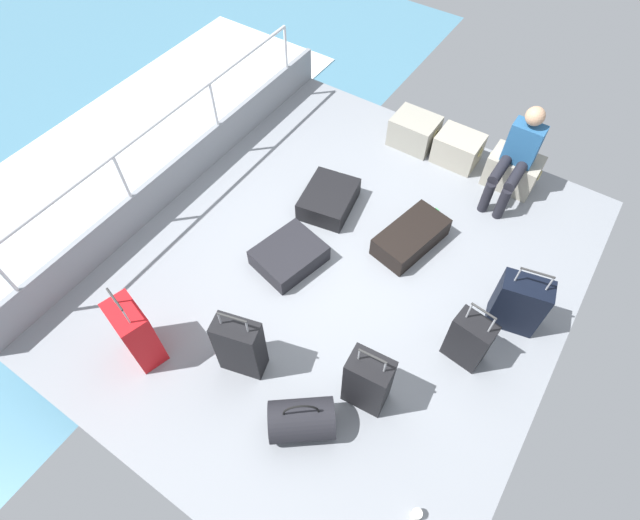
{
  "coord_description": "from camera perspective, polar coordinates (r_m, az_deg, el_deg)",
  "views": [
    {
      "loc": [
        1.45,
        -2.59,
        4.26
      ],
      "look_at": [
        -0.15,
        -0.16,
        0.25
      ],
      "focal_mm": 28.03,
      "sensor_mm": 36.0,
      "label": 1
    }
  ],
  "objects": [
    {
      "name": "suitcase_5",
      "position": [
        4.26,
        5.47,
        -13.64
      ],
      "size": [
        0.38,
        0.28,
        0.83
      ],
      "color": "black",
      "rests_on": "ground_plane"
    },
    {
      "name": "suitcase_7",
      "position": [
        4.4,
        -9.11,
        -9.73
      ],
      "size": [
        0.44,
        0.31,
        0.87
      ],
      "color": "black",
      "rests_on": "ground_plane"
    },
    {
      "name": "passenger_seated",
      "position": [
        5.87,
        21.59,
        11.09
      ],
      "size": [
        0.34,
        0.66,
        1.1
      ],
      "color": "#26598C",
      "rests_on": "ground_plane"
    },
    {
      "name": "suitcase_6",
      "position": [
        5.39,
        10.32,
        2.61
      ],
      "size": [
        0.59,
        0.89,
        0.24
      ],
      "color": "black",
      "rests_on": "ground_plane"
    },
    {
      "name": "duffel_bag",
      "position": [
        4.3,
        -2.1,
        -17.77
      ],
      "size": [
        0.64,
        0.6,
        0.5
      ],
      "color": "black",
      "rests_on": "ground_plane"
    },
    {
      "name": "cargo_crate_1",
      "position": [
        6.38,
        15.47,
        12.17
      ],
      "size": [
        0.55,
        0.41,
        0.36
      ],
      "color": "#9E9989",
      "rests_on": "ground_plane"
    },
    {
      "name": "suitcase_0",
      "position": [
        4.95,
        21.73,
        -4.64
      ],
      "size": [
        0.48,
        0.34,
        0.82
      ],
      "color": "black",
      "rests_on": "ground_plane"
    },
    {
      "name": "suitcase_4",
      "position": [
        5.65,
        1.0,
        6.96
      ],
      "size": [
        0.64,
        0.75,
        0.23
      ],
      "color": "black",
      "rests_on": "ground_plane"
    },
    {
      "name": "railing_port",
      "position": [
        5.65,
        -16.81,
        13.58
      ],
      "size": [
        0.04,
        4.2,
        1.02
      ],
      "color": "silver",
      "rests_on": "ground_plane"
    },
    {
      "name": "gunwale_port",
      "position": [
        6.01,
        -15.55,
        9.58
      ],
      "size": [
        0.06,
        5.2,
        0.45
      ],
      "primitive_type": "cube",
      "color": "gray",
      "rests_on": "ground_plane"
    },
    {
      "name": "cargo_crate_2",
      "position": [
        6.26,
        21.11,
        9.48
      ],
      "size": [
        0.6,
        0.39,
        0.4
      ],
      "color": "#9E9989",
      "rests_on": "ground_plane"
    },
    {
      "name": "suitcase_3",
      "position": [
        4.63,
        16.63,
        -8.73
      ],
      "size": [
        0.37,
        0.26,
        0.8
      ],
      "color": "black",
      "rests_on": "ground_plane"
    },
    {
      "name": "paper_cup",
      "position": [
        4.32,
        10.94,
        -26.62
      ],
      "size": [
        0.08,
        0.08,
        0.1
      ],
      "primitive_type": "cylinder",
      "color": "white",
      "rests_on": "ground_plane"
    },
    {
      "name": "cargo_crate_0",
      "position": [
        6.5,
        10.7,
        14.27
      ],
      "size": [
        0.57,
        0.44,
        0.38
      ],
      "color": "gray",
      "rests_on": "ground_plane"
    },
    {
      "name": "suitcase_1",
      "position": [
        5.18,
        -3.54,
        0.52
      ],
      "size": [
        0.68,
        0.77,
        0.21
      ],
      "color": "black",
      "rests_on": "ground_plane"
    },
    {
      "name": "ground_plane",
      "position": [
        5.21,
        2.42,
        -1.35
      ],
      "size": [
        4.4,
        5.2,
        0.06
      ],
      "primitive_type": "cube",
      "color": "gray"
    },
    {
      "name": "suitcase_2",
      "position": [
        4.69,
        -20.29,
        -7.79
      ],
      "size": [
        0.46,
        0.35,
        0.93
      ],
      "color": "red",
      "rests_on": "ground_plane"
    },
    {
      "name": "sea_wake",
      "position": [
        7.31,
        -22.74,
        10.32
      ],
      "size": [
        12.0,
        12.0,
        0.01
      ],
      "color": "teal",
      "rests_on": "ground_plane"
    }
  ]
}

